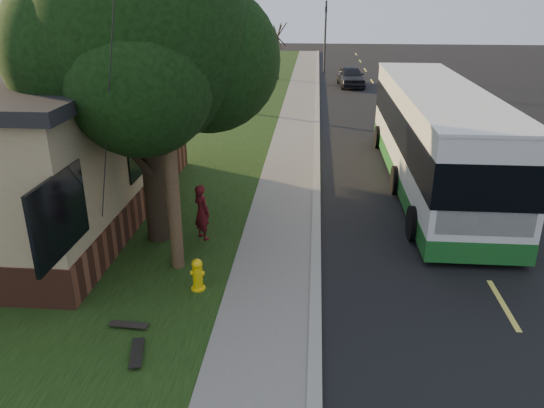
{
  "coord_description": "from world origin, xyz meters",
  "views": [
    {
      "loc": [
        -0.14,
        -10.05,
        6.23
      ],
      "look_at": [
        -1.09,
        1.63,
        1.5
      ],
      "focal_mm": 35.0,
      "sensor_mm": 36.0,
      "label": 1
    }
  ],
  "objects_px": {
    "distant_car": "(351,76)",
    "fire_hydrant": "(198,275)",
    "traffic_signal": "(325,32)",
    "skateboard_spare": "(129,325)",
    "utility_pole": "(164,73)",
    "transit_bus": "(434,134)",
    "leafy_tree": "(145,39)",
    "skateboarder": "(202,212)",
    "bare_tree_far": "(277,52)",
    "bare_tree_near": "(251,74)",
    "skateboard_main": "(137,353)"
  },
  "relations": [
    {
      "from": "skateboarder",
      "to": "bare_tree_far",
      "type": "bearing_deg",
      "value": -47.07
    },
    {
      "from": "leafy_tree",
      "to": "skateboarder",
      "type": "height_order",
      "value": "leafy_tree"
    },
    {
      "from": "traffic_signal",
      "to": "skateboard_spare",
      "type": "xyz_separation_m",
      "value": [
        -4.16,
        -35.54,
        -3.04
      ]
    },
    {
      "from": "skateboard_spare",
      "to": "distant_car",
      "type": "relative_size",
      "value": 0.19
    },
    {
      "from": "skateboard_main",
      "to": "distant_car",
      "type": "bearing_deg",
      "value": 79.65
    },
    {
      "from": "fire_hydrant",
      "to": "bare_tree_near",
      "type": "xyz_separation_m",
      "value": [
        -0.9,
        18.0,
        1.72
      ]
    },
    {
      "from": "bare_tree_far",
      "to": "skateboard_main",
      "type": "xyz_separation_m",
      "value": [
        -0.22,
        -32.38,
        -1.87
      ]
    },
    {
      "from": "utility_pole",
      "to": "skateboarder",
      "type": "xyz_separation_m",
      "value": [
        0.29,
        1.6,
        -3.81
      ]
    },
    {
      "from": "leafy_tree",
      "to": "bare_tree_far",
      "type": "relative_size",
      "value": 1.94
    },
    {
      "from": "leafy_tree",
      "to": "distant_car",
      "type": "distance_m",
      "value": 26.3
    },
    {
      "from": "fire_hydrant",
      "to": "transit_bus",
      "type": "height_order",
      "value": "transit_bus"
    },
    {
      "from": "transit_bus",
      "to": "bare_tree_far",
      "type": "bearing_deg",
      "value": 107.05
    },
    {
      "from": "bare_tree_far",
      "to": "leafy_tree",
      "type": "bearing_deg",
      "value": -92.45
    },
    {
      "from": "traffic_signal",
      "to": "distant_car",
      "type": "bearing_deg",
      "value": -74.1
    },
    {
      "from": "skateboard_spare",
      "to": "distant_car",
      "type": "distance_m",
      "value": 29.9
    },
    {
      "from": "fire_hydrant",
      "to": "skateboarder",
      "type": "height_order",
      "value": "skateboarder"
    },
    {
      "from": "bare_tree_near",
      "to": "traffic_signal",
      "type": "distance_m",
      "value": 16.52
    },
    {
      "from": "fire_hydrant",
      "to": "distant_car",
      "type": "relative_size",
      "value": 0.18
    },
    {
      "from": "skateboarder",
      "to": "fire_hydrant",
      "type": "bearing_deg",
      "value": 142.17
    },
    {
      "from": "transit_bus",
      "to": "traffic_signal",
      "type": "bearing_deg",
      "value": 97.28
    },
    {
      "from": "skateboarder",
      "to": "skateboard_main",
      "type": "distance_m",
      "value": 5.02
    },
    {
      "from": "fire_hydrant",
      "to": "transit_bus",
      "type": "relative_size",
      "value": 0.06
    },
    {
      "from": "utility_pole",
      "to": "skateboard_spare",
      "type": "bearing_deg",
      "value": -97.96
    },
    {
      "from": "bare_tree_near",
      "to": "traffic_signal",
      "type": "bearing_deg",
      "value": 75.96
    },
    {
      "from": "leafy_tree",
      "to": "fire_hydrant",
      "type": "bearing_deg",
      "value": -59.33
    },
    {
      "from": "distant_car",
      "to": "fire_hydrant",
      "type": "bearing_deg",
      "value": -104.35
    },
    {
      "from": "bare_tree_far",
      "to": "traffic_signal",
      "type": "relative_size",
      "value": 0.73
    },
    {
      "from": "transit_bus",
      "to": "skateboard_main",
      "type": "relative_size",
      "value": 13.81
    },
    {
      "from": "bare_tree_near",
      "to": "transit_bus",
      "type": "relative_size",
      "value": 0.35
    },
    {
      "from": "fire_hydrant",
      "to": "bare_tree_far",
      "type": "bearing_deg",
      "value": 90.76
    },
    {
      "from": "fire_hydrant",
      "to": "bare_tree_far",
      "type": "relative_size",
      "value": 0.18
    },
    {
      "from": "leafy_tree",
      "to": "skateboard_spare",
      "type": "height_order",
      "value": "leafy_tree"
    },
    {
      "from": "bare_tree_near",
      "to": "skateboarder",
      "type": "xyz_separation_m",
      "value": [
        0.48,
        -15.41,
        -1.33
      ]
    },
    {
      "from": "leafy_tree",
      "to": "skateboard_spare",
      "type": "distance_m",
      "value": 6.58
    },
    {
      "from": "skateboarder",
      "to": "skateboard_main",
      "type": "bearing_deg",
      "value": 130.63
    },
    {
      "from": "utility_pole",
      "to": "transit_bus",
      "type": "xyz_separation_m",
      "value": [
        7.18,
        6.6,
        -2.86
      ]
    },
    {
      "from": "fire_hydrant",
      "to": "skateboard_spare",
      "type": "distance_m",
      "value": 1.89
    },
    {
      "from": "fire_hydrant",
      "to": "traffic_signal",
      "type": "relative_size",
      "value": 0.13
    },
    {
      "from": "leafy_tree",
      "to": "bare_tree_far",
      "type": "distance_m",
      "value": 27.56
    },
    {
      "from": "fire_hydrant",
      "to": "skateboard_main",
      "type": "height_order",
      "value": "fire_hydrant"
    },
    {
      "from": "skateboarder",
      "to": "distant_car",
      "type": "height_order",
      "value": "skateboarder"
    },
    {
      "from": "leafy_tree",
      "to": "bare_tree_near",
      "type": "xyz_separation_m",
      "value": [
        0.67,
        15.35,
        -3.02
      ]
    },
    {
      "from": "fire_hydrant",
      "to": "leafy_tree",
      "type": "distance_m",
      "value": 5.65
    },
    {
      "from": "leafy_tree",
      "to": "skateboard_spare",
      "type": "bearing_deg",
      "value": -83.04
    },
    {
      "from": "skateboard_main",
      "to": "skateboard_spare",
      "type": "height_order",
      "value": "skateboard_main"
    },
    {
      "from": "bare_tree_far",
      "to": "traffic_signal",
      "type": "distance_m",
      "value": 5.44
    },
    {
      "from": "transit_bus",
      "to": "distant_car",
      "type": "distance_m",
      "value": 20.25
    },
    {
      "from": "leafy_tree",
      "to": "skateboard_main",
      "type": "bearing_deg",
      "value": -79.32
    },
    {
      "from": "bare_tree_near",
      "to": "skateboard_main",
      "type": "relative_size",
      "value": 4.83
    },
    {
      "from": "bare_tree_far",
      "to": "bare_tree_near",
      "type": "bearing_deg",
      "value": -92.39
    }
  ]
}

